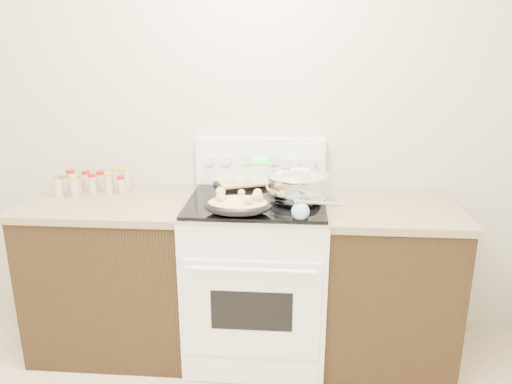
{
  "coord_description": "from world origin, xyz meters",
  "views": [
    {
      "loc": [
        0.55,
        -1.16,
        1.79
      ],
      "look_at": [
        0.35,
        1.37,
        1.0
      ],
      "focal_mm": 35.0,
      "sensor_mm": 36.0,
      "label": 1
    }
  ],
  "objects": [
    {
      "name": "room_shell",
      "position": [
        0.0,
        0.0,
        1.7
      ],
      "size": [
        4.1,
        3.6,
        2.75
      ],
      "color": "beige",
      "rests_on": "ground"
    },
    {
      "name": "counter_left",
      "position": [
        -0.48,
        1.43,
        0.46
      ],
      "size": [
        0.93,
        0.67,
        0.92
      ],
      "color": "black",
      "rests_on": "ground"
    },
    {
      "name": "counter_right",
      "position": [
        1.08,
        1.43,
        0.46
      ],
      "size": [
        0.73,
        0.67,
        0.92
      ],
      "color": "black",
      "rests_on": "ground"
    },
    {
      "name": "kitchen_range",
      "position": [
        0.35,
        1.42,
        0.49
      ],
      "size": [
        0.78,
        0.73,
        1.22
      ],
      "color": "white",
      "rests_on": "ground"
    },
    {
      "name": "mixing_bowl",
      "position": [
        0.57,
        1.4,
        1.02
      ],
      "size": [
        0.35,
        0.35,
        0.2
      ],
      "color": "silver",
      "rests_on": "kitchen_range"
    },
    {
      "name": "roasting_pan",
      "position": [
        0.27,
        1.18,
        0.99
      ],
      "size": [
        0.35,
        0.25,
        0.12
      ],
      "color": "black",
      "rests_on": "kitchen_range"
    },
    {
      "name": "baking_sheet",
      "position": [
        0.27,
        1.7,
        0.96
      ],
      "size": [
        0.46,
        0.4,
        0.06
      ],
      "color": "black",
      "rests_on": "kitchen_range"
    },
    {
      "name": "wooden_spoon",
      "position": [
        0.23,
        1.24,
        0.95
      ],
      "size": [
        0.21,
        0.21,
        0.04
      ],
      "color": "#A17449",
      "rests_on": "kitchen_range"
    },
    {
      "name": "blue_ladle",
      "position": [
        0.59,
        1.15,
        0.98
      ],
      "size": [
        0.27,
        0.18,
        0.11
      ],
      "color": "#7CA1BA",
      "rests_on": "kitchen_range"
    },
    {
      "name": "spice_jars",
      "position": [
        -0.63,
        1.56,
        0.98
      ],
      "size": [
        0.39,
        0.23,
        0.13
      ],
      "color": "#BFB28C",
      "rests_on": "counter_left"
    }
  ]
}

